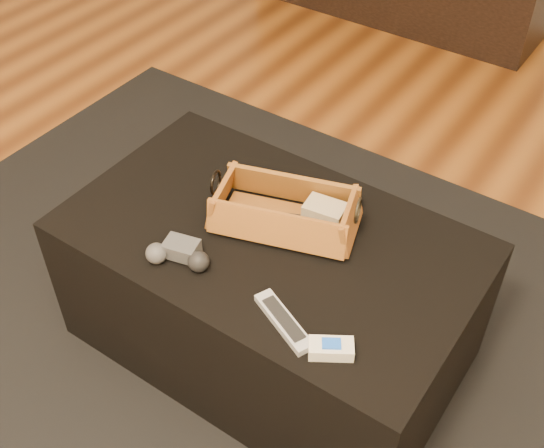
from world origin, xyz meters
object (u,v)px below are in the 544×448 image
Objects in this scene: ottoman at (270,292)px; game_controller at (179,254)px; wicker_basket at (285,212)px; cream_gadget at (331,348)px; silver_remote at (284,321)px; tv_remote at (276,220)px.

game_controller is at bearing -121.85° from ottoman.
wicker_basket reaches higher than cream_gadget.
wicker_basket is at bearing 123.34° from silver_remote.
tv_remote is (-0.00, 0.03, 0.23)m from ottoman.
cream_gadget is at bearing -3.68° from silver_remote.
game_controller is 0.90× the size of silver_remote.
wicker_basket is 0.31m from silver_remote.
silver_remote is at bearing -56.66° from wicker_basket.
cream_gadget reaches higher than ottoman.
wicker_basket is (0.01, 0.05, 0.25)m from ottoman.
tv_remote is 1.16× the size of game_controller.
cream_gadget reaches higher than tv_remote.
ottoman is 0.43m from cream_gadget.
ottoman is 5.61× the size of silver_remote.
ottoman is 6.25× the size of game_controller.
silver_remote is at bearing -3.09° from game_controller.
tv_remote reaches higher than silver_remote.
game_controller reaches higher than ottoman.
tv_remote is 1.82× the size of cream_gadget.
cream_gadget is at bearing -3.26° from game_controller.
ottoman is 0.35m from silver_remote.
tv_remote is at bearing 140.76° from cream_gadget.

